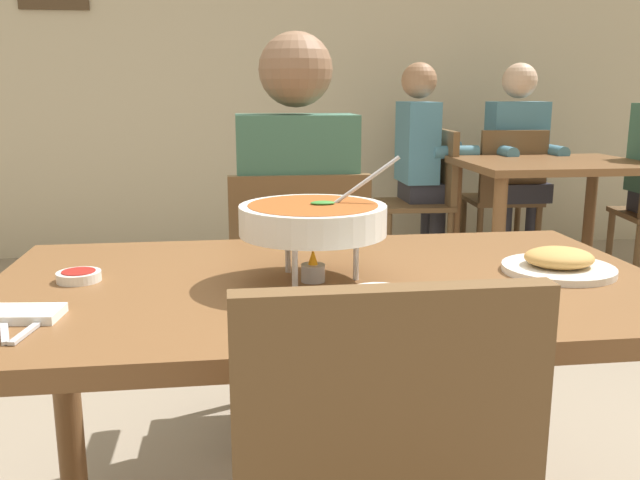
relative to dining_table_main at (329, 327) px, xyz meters
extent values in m
cube|color=beige|center=(0.00, 3.48, 0.85)|extent=(10.00, 0.10, 3.00)
cube|color=brown|center=(0.00, 0.00, 0.09)|extent=(1.40, 0.82, 0.04)
cylinder|color=brown|center=(-0.64, 0.35, -0.29)|extent=(0.07, 0.07, 0.71)
cylinder|color=brown|center=(0.64, 0.35, -0.29)|extent=(0.07, 0.07, 0.71)
cube|color=brown|center=(0.00, 0.79, -0.21)|extent=(0.44, 0.44, 0.03)
cube|color=brown|center=(0.00, 0.59, 0.03)|extent=(0.42, 0.04, 0.45)
cylinder|color=brown|center=(0.19, 0.98, -0.44)|extent=(0.04, 0.04, 0.42)
cylinder|color=brown|center=(-0.19, 0.98, -0.44)|extent=(0.04, 0.04, 0.42)
cylinder|color=brown|center=(0.19, 0.60, -0.44)|extent=(0.04, 0.04, 0.42)
cylinder|color=brown|center=(-0.19, 0.60, -0.44)|extent=(0.04, 0.04, 0.42)
cylinder|color=#2D2D38|center=(0.10, 0.81, -0.42)|extent=(0.10, 0.10, 0.45)
cylinder|color=#2D2D38|center=(-0.10, 0.81, -0.42)|extent=(0.10, 0.10, 0.45)
cube|color=#2D2D38|center=(0.00, 0.77, -0.14)|extent=(0.32, 0.32, 0.12)
cube|color=#3D6B56|center=(0.00, 0.69, 0.17)|extent=(0.36, 0.20, 0.50)
sphere|color=#846047|center=(0.00, 0.69, 0.55)|extent=(0.22, 0.22, 0.22)
cylinder|color=#3D6B56|center=(0.16, 0.89, 0.12)|extent=(0.08, 0.28, 0.08)
cylinder|color=#3D6B56|center=(-0.16, 0.89, 0.12)|extent=(0.08, 0.28, 0.08)
cube|color=brown|center=(0.00, -0.56, 0.03)|extent=(0.42, 0.04, 0.45)
cylinder|color=silver|center=(0.05, -0.02, 0.16)|extent=(0.01, 0.01, 0.10)
cylinder|color=silver|center=(-0.08, 0.06, 0.16)|extent=(0.01, 0.01, 0.10)
cylinder|color=silver|center=(-0.08, -0.09, 0.16)|extent=(0.01, 0.01, 0.10)
torus|color=silver|center=(-0.04, -0.02, 0.21)|extent=(0.21, 0.21, 0.01)
cylinder|color=#B2B2B7|center=(-0.04, -0.02, 0.13)|extent=(0.05, 0.05, 0.04)
cone|color=orange|center=(-0.04, -0.02, 0.16)|extent=(0.02, 0.02, 0.04)
cylinder|color=white|center=(-0.04, -0.02, 0.24)|extent=(0.30, 0.30, 0.06)
cylinder|color=#994C1E|center=(-0.04, -0.02, 0.26)|extent=(0.26, 0.26, 0.01)
ellipsoid|color=#388433|center=(-0.02, -0.02, 0.27)|extent=(0.05, 0.03, 0.01)
cylinder|color=silver|center=(0.05, 0.00, 0.30)|extent=(0.18, 0.01, 0.13)
cylinder|color=white|center=(0.05, -0.25, 0.12)|extent=(0.24, 0.24, 0.01)
ellipsoid|color=white|center=(0.05, -0.25, 0.14)|extent=(0.15, 0.13, 0.04)
cylinder|color=white|center=(0.50, -0.02, 0.12)|extent=(0.24, 0.24, 0.01)
ellipsoid|color=tan|center=(0.50, -0.02, 0.14)|extent=(0.15, 0.13, 0.04)
cylinder|color=white|center=(-0.52, 0.05, 0.12)|extent=(0.09, 0.09, 0.02)
cylinder|color=maroon|center=(-0.52, 0.05, 0.13)|extent=(0.07, 0.07, 0.01)
cube|color=white|center=(-0.56, -0.18, 0.12)|extent=(0.13, 0.09, 0.02)
cube|color=silver|center=(-0.58, -0.23, 0.11)|extent=(0.06, 0.17, 0.01)
cube|color=silver|center=(-0.53, -0.23, 0.11)|extent=(0.04, 0.17, 0.01)
cube|color=brown|center=(1.60, 2.22, 0.09)|extent=(1.00, 0.80, 0.04)
cylinder|color=brown|center=(1.16, 1.88, -0.29)|extent=(0.07, 0.07, 0.71)
cylinder|color=brown|center=(1.16, 2.56, -0.29)|extent=(0.07, 0.07, 0.71)
cylinder|color=brown|center=(2.04, 2.56, -0.29)|extent=(0.07, 0.07, 0.71)
cylinder|color=brown|center=(2.10, 2.41, -0.44)|extent=(0.04, 0.04, 0.42)
cylinder|color=brown|center=(2.04, 2.03, -0.44)|extent=(0.04, 0.04, 0.42)
cube|color=brown|center=(0.94, 2.72, -0.21)|extent=(0.46, 0.46, 0.03)
cube|color=brown|center=(1.14, 2.71, 0.03)|extent=(0.06, 0.42, 0.45)
cylinder|color=brown|center=(0.76, 2.92, -0.44)|extent=(0.04, 0.04, 0.42)
cylinder|color=brown|center=(0.74, 2.55, -0.44)|extent=(0.04, 0.04, 0.42)
cylinder|color=brown|center=(1.14, 2.90, -0.44)|extent=(0.04, 0.04, 0.42)
cylinder|color=brown|center=(1.12, 2.52, -0.44)|extent=(0.04, 0.04, 0.42)
cube|color=brown|center=(1.56, 2.84, -0.21)|extent=(0.47, 0.47, 0.03)
cube|color=brown|center=(1.55, 2.64, 0.03)|extent=(0.42, 0.07, 0.45)
cylinder|color=brown|center=(1.77, 3.02, -0.44)|extent=(0.04, 0.04, 0.42)
cylinder|color=brown|center=(1.39, 3.04, -0.44)|extent=(0.04, 0.04, 0.42)
cylinder|color=brown|center=(1.74, 2.64, -0.44)|extent=(0.04, 0.04, 0.42)
cylinder|color=brown|center=(1.36, 2.66, -0.44)|extent=(0.04, 0.04, 0.42)
cylinder|color=#2D2D38|center=(1.10, 2.71, -0.42)|extent=(0.10, 0.10, 0.45)
cylinder|color=#2D2D38|center=(1.10, 2.91, -0.42)|extent=(0.10, 0.10, 0.45)
cube|color=#2D2D38|center=(1.06, 2.81, -0.14)|extent=(0.32, 0.32, 0.12)
cube|color=teal|center=(0.98, 2.81, 0.17)|extent=(0.20, 0.36, 0.50)
sphere|color=#A57756|center=(0.98, 2.81, 0.55)|extent=(0.22, 0.22, 0.22)
cylinder|color=teal|center=(1.18, 2.65, 0.12)|extent=(0.28, 0.08, 0.08)
cylinder|color=teal|center=(1.18, 2.97, 0.12)|extent=(0.28, 0.08, 0.08)
cylinder|color=#2D2D38|center=(1.53, 2.69, -0.42)|extent=(0.10, 0.10, 0.45)
cylinder|color=#2D2D38|center=(1.73, 2.69, -0.42)|extent=(0.10, 0.10, 0.45)
cube|color=#2D2D38|center=(1.63, 2.73, -0.14)|extent=(0.32, 0.32, 0.12)
cube|color=teal|center=(1.63, 2.81, 0.17)|extent=(0.36, 0.20, 0.50)
sphere|color=beige|center=(1.63, 2.81, 0.55)|extent=(0.22, 0.22, 0.22)
cylinder|color=teal|center=(1.47, 2.61, 0.12)|extent=(0.08, 0.28, 0.08)
cylinder|color=teal|center=(1.79, 2.61, 0.12)|extent=(0.08, 0.28, 0.08)
camera|label=1|loc=(-0.20, -1.35, 0.49)|focal=37.80mm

